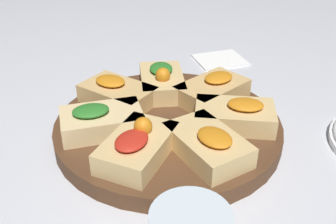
# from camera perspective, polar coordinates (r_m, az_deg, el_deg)

# --- Properties ---
(ground_plane) EXTENTS (3.00, 3.00, 0.00)m
(ground_plane) POSITION_cam_1_polar(r_m,az_deg,el_deg) (0.61, 0.00, -3.22)
(ground_plane) COLOR silver
(serving_board) EXTENTS (0.34, 0.34, 0.02)m
(serving_board) POSITION_cam_1_polar(r_m,az_deg,el_deg) (0.60, 0.00, -2.25)
(serving_board) COLOR #51331E
(serving_board) RESTS_ON ground_plane
(focaccia_slice_0) EXTENTS (0.12, 0.14, 0.05)m
(focaccia_slice_0) POSITION_cam_1_polar(r_m,az_deg,el_deg) (0.67, -0.88, 4.48)
(focaccia_slice_0) COLOR #DBB775
(focaccia_slice_0) RESTS_ON serving_board
(focaccia_slice_1) EXTENTS (0.10, 0.13, 0.04)m
(focaccia_slice_1) POSITION_cam_1_polar(r_m,az_deg,el_deg) (0.64, -7.38, 2.70)
(focaccia_slice_1) COLOR tan
(focaccia_slice_1) RESTS_ON serving_board
(focaccia_slice_2) EXTENTS (0.13, 0.11, 0.04)m
(focaccia_slice_2) POSITION_cam_1_polar(r_m,az_deg,el_deg) (0.57, -9.67, -1.23)
(focaccia_slice_2) COLOR #E5C689
(focaccia_slice_2) RESTS_ON serving_board
(focaccia_slice_3) EXTENTS (0.14, 0.12, 0.05)m
(focaccia_slice_3) POSITION_cam_1_polar(r_m,az_deg,el_deg) (0.51, -4.46, -4.92)
(focaccia_slice_3) COLOR #DBB775
(focaccia_slice_3) RESTS_ON serving_board
(focaccia_slice_4) EXTENTS (0.08, 0.12, 0.04)m
(focaccia_slice_4) POSITION_cam_1_polar(r_m,az_deg,el_deg) (0.52, 5.79, -4.66)
(focaccia_slice_4) COLOR #DBB775
(focaccia_slice_4) RESTS_ON serving_board
(focaccia_slice_5) EXTENTS (0.13, 0.13, 0.04)m
(focaccia_slice_5) POSITION_cam_1_polar(r_m,az_deg,el_deg) (0.59, 9.74, -0.44)
(focaccia_slice_5) COLOR #DBB775
(focaccia_slice_5) RESTS_ON serving_board
(focaccia_slice_6) EXTENTS (0.12, 0.08, 0.04)m
(focaccia_slice_6) POSITION_cam_1_polar(r_m,az_deg,el_deg) (0.65, 6.49, 3.17)
(focaccia_slice_6) COLOR tan
(focaccia_slice_6) RESTS_ON serving_board
(napkin_stack) EXTENTS (0.12, 0.12, 0.01)m
(napkin_stack) POSITION_cam_1_polar(r_m,az_deg,el_deg) (0.87, 7.53, 7.63)
(napkin_stack) COLOR white
(napkin_stack) RESTS_ON ground_plane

